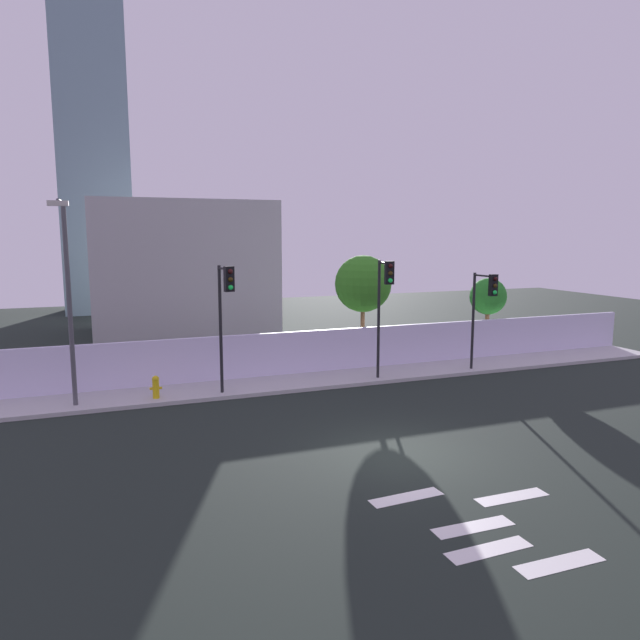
{
  "coord_description": "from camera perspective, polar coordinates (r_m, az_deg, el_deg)",
  "views": [
    {
      "loc": [
        -7.44,
        -13.47,
        5.99
      ],
      "look_at": [
        0.13,
        6.5,
        2.86
      ],
      "focal_mm": 32.44,
      "sensor_mm": 36.0,
      "label": 1
    }
  ],
  "objects": [
    {
      "name": "roadside_tree_leftmost",
      "position": [
        26.89,
        4.27,
        3.56
      ],
      "size": [
        2.64,
        2.64,
        5.09
      ],
      "color": "brown",
      "rests_on": "ground"
    },
    {
      "name": "traffic_light_right",
      "position": [
        25.5,
        15.9,
        1.9
      ],
      "size": [
        0.35,
        1.5,
        4.25
      ],
      "color": "black",
      "rests_on": "sidewalk"
    },
    {
      "name": "low_building_distant",
      "position": [
        37.33,
        -13.29,
        5.14
      ],
      "size": [
        11.01,
        6.0,
        8.09
      ],
      "primitive_type": "cube",
      "color": "#ABABAB",
      "rests_on": "ground"
    },
    {
      "name": "tower_on_skyline",
      "position": [
        50.14,
        -21.75,
        20.26
      ],
      "size": [
        5.13,
        5.0,
        33.66
      ],
      "primitive_type": "cube",
      "color": "gray",
      "rests_on": "ground"
    },
    {
      "name": "fire_hydrant",
      "position": [
        21.83,
        -15.9,
        -6.29
      ],
      "size": [
        0.44,
        0.26,
        0.83
      ],
      "color": "gold",
      "rests_on": "sidewalk"
    },
    {
      "name": "ground_plane",
      "position": [
        16.51,
        7.8,
        -13.01
      ],
      "size": [
        80.0,
        80.0,
        0.0
      ],
      "primitive_type": "plane",
      "color": "black"
    },
    {
      "name": "perimeter_wall",
      "position": [
        24.63,
        -2.75,
        -3.24
      ],
      "size": [
        36.0,
        0.18,
        1.8
      ],
      "primitive_type": "cube",
      "color": "silver",
      "rests_on": "sidewalk"
    },
    {
      "name": "traffic_light_center",
      "position": [
        21.13,
        -9.34,
        1.75
      ],
      "size": [
        0.44,
        1.06,
        4.76
      ],
      "color": "black",
      "rests_on": "sidewalk"
    },
    {
      "name": "street_lamp_curbside",
      "position": [
        21.09,
        -23.63,
        2.88
      ],
      "size": [
        0.61,
        1.81,
        6.96
      ],
      "color": "#4C4C51",
      "rests_on": "sidewalk"
    },
    {
      "name": "roadside_tree_midleft",
      "position": [
        30.59,
        16.25,
        2.21
      ],
      "size": [
        1.86,
        1.86,
        3.86
      ],
      "color": "brown",
      "rests_on": "ground"
    },
    {
      "name": "crosswalk_marking",
      "position": [
        13.27,
        15.97,
        -18.81
      ],
      "size": [
        4.1,
        3.89,
        0.01
      ],
      "color": "silver",
      "rests_on": "ground"
    },
    {
      "name": "traffic_light_left",
      "position": [
        23.07,
        6.36,
        2.56
      ],
      "size": [
        0.36,
        1.37,
        4.86
      ],
      "color": "black",
      "rests_on": "sidewalk"
    },
    {
      "name": "sidewalk",
      "position": [
        23.66,
        -1.76,
        -6.14
      ],
      "size": [
        36.0,
        2.4,
        0.15
      ],
      "primitive_type": "cube",
      "color": "#B1B1B1",
      "rests_on": "ground"
    }
  ]
}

